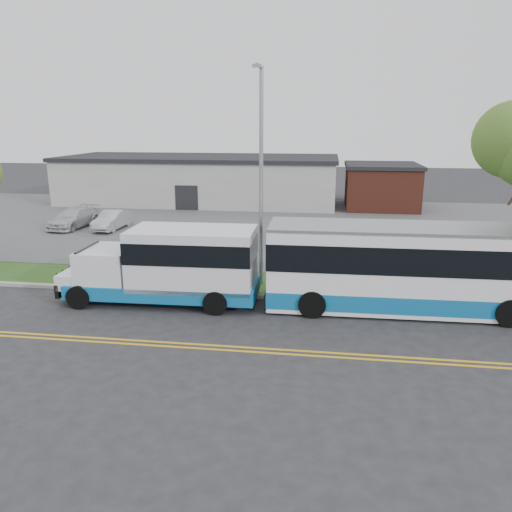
% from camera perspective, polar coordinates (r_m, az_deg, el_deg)
% --- Properties ---
extents(ground, '(140.00, 140.00, 0.00)m').
position_cam_1_polar(ground, '(21.19, -8.58, -5.33)').
color(ground, '#28282B').
rests_on(ground, ground).
extents(lane_line_north, '(70.00, 0.12, 0.01)m').
position_cam_1_polar(lane_line_north, '(17.82, -12.15, -9.51)').
color(lane_line_north, gold).
rests_on(lane_line_north, ground).
extents(lane_line_south, '(70.00, 0.12, 0.01)m').
position_cam_1_polar(lane_line_south, '(17.57, -12.49, -9.90)').
color(lane_line_south, gold).
rests_on(lane_line_south, ground).
extents(curb, '(80.00, 0.30, 0.15)m').
position_cam_1_polar(curb, '(22.16, -7.77, -4.18)').
color(curb, '#9E9B93').
rests_on(curb, ground).
extents(verge, '(80.00, 3.30, 0.10)m').
position_cam_1_polar(verge, '(23.81, -6.59, -2.85)').
color(verge, '#254918').
rests_on(verge, ground).
extents(parking_lot, '(80.00, 25.00, 0.10)m').
position_cam_1_polar(parking_lot, '(37.19, -1.08, 3.71)').
color(parking_lot, '#4C4C4F').
rests_on(parking_lot, ground).
extents(commercial_building, '(25.40, 10.40, 4.35)m').
position_cam_1_polar(commercial_building, '(47.79, -6.32, 8.70)').
color(commercial_building, '#9E9E99').
rests_on(commercial_building, ground).
extents(brick_wing, '(6.30, 7.30, 3.90)m').
position_cam_1_polar(brick_wing, '(45.54, 14.09, 7.77)').
color(brick_wing, brown).
rests_on(brick_wing, ground).
extents(streetlight_near, '(0.35, 1.53, 9.50)m').
position_cam_1_polar(streetlight_near, '(22.02, 0.56, 9.60)').
color(streetlight_near, gray).
rests_on(streetlight_near, verge).
extents(shuttle_bus, '(8.31, 2.97, 3.15)m').
position_cam_1_polar(shuttle_bus, '(20.88, -9.35, -0.81)').
color(shuttle_bus, '#0E629D').
rests_on(shuttle_bus, ground).
extents(transit_bus, '(12.39, 3.16, 3.43)m').
position_cam_1_polar(transit_bus, '(20.73, 18.64, -1.39)').
color(transit_bus, white).
rests_on(transit_bus, ground).
extents(parked_car_a, '(1.56, 4.00, 1.30)m').
position_cam_1_polar(parked_car_a, '(36.32, -16.12, 3.97)').
color(parked_car_a, '#B4B6BC').
rests_on(parked_car_a, parking_lot).
extents(parked_car_b, '(2.36, 4.86, 1.36)m').
position_cam_1_polar(parked_car_b, '(37.83, -20.12, 4.12)').
color(parked_car_b, silver).
rests_on(parked_car_b, parking_lot).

